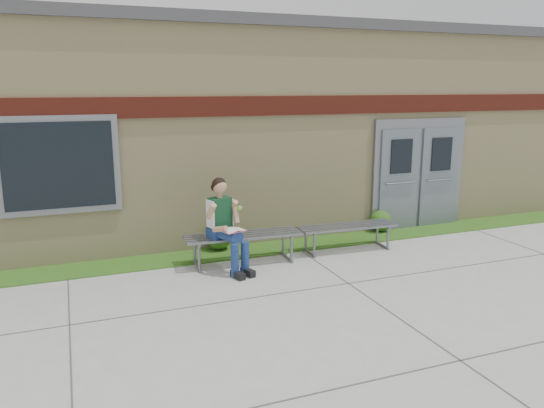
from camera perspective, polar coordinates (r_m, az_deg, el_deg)
name	(u,v)px	position (r m, az deg, el deg)	size (l,w,h in m)	color
ground	(302,305)	(7.43, 3.29, -10.84)	(80.00, 80.00, 0.00)	#9E9E99
grass_strip	(243,251)	(9.71, -3.09, -5.08)	(16.00, 0.80, 0.02)	#224F15
school_building	(197,123)	(12.54, -8.10, 8.57)	(16.20, 6.22, 4.20)	beige
bench_left	(243,241)	(8.99, -3.13, -3.96)	(2.01, 0.67, 0.51)	slate
bench_right	(347,231)	(9.78, 8.10, -2.89)	(1.85, 0.61, 0.47)	slate
girl	(226,223)	(8.58, -5.02, -2.06)	(0.64, 0.95, 1.52)	navy
shrub_mid	(218,237)	(9.75, -5.78, -3.52)	(0.48, 0.48, 0.48)	#224F15
shrub_east	(380,221)	(11.14, 11.57, -1.78)	(0.44, 0.44, 0.44)	#224F15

